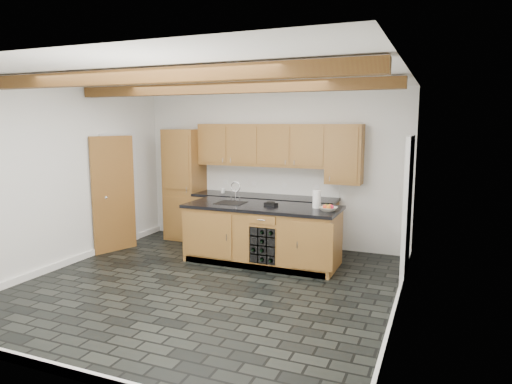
{
  "coord_description": "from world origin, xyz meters",
  "views": [
    {
      "loc": [
        2.9,
        -5.3,
        2.21
      ],
      "look_at": [
        0.4,
        0.8,
        1.22
      ],
      "focal_mm": 32.0,
      "sensor_mm": 36.0,
      "label": 1
    }
  ],
  "objects_px": {
    "island": "(262,234)",
    "fruit_bowl": "(328,209)",
    "paper_towel": "(317,199)",
    "kitchen_scale": "(271,204)"
  },
  "relations": [
    {
      "from": "island",
      "to": "fruit_bowl",
      "type": "relative_size",
      "value": 9.7
    },
    {
      "from": "island",
      "to": "paper_towel",
      "type": "bearing_deg",
      "value": 7.59
    },
    {
      "from": "fruit_bowl",
      "to": "paper_towel",
      "type": "distance_m",
      "value": 0.31
    },
    {
      "from": "kitchen_scale",
      "to": "paper_towel",
      "type": "height_order",
      "value": "paper_towel"
    },
    {
      "from": "kitchen_scale",
      "to": "paper_towel",
      "type": "distance_m",
      "value": 0.73
    },
    {
      "from": "fruit_bowl",
      "to": "island",
      "type": "bearing_deg",
      "value": 176.03
    },
    {
      "from": "kitchen_scale",
      "to": "paper_towel",
      "type": "bearing_deg",
      "value": 19.87
    },
    {
      "from": "island",
      "to": "fruit_bowl",
      "type": "height_order",
      "value": "fruit_bowl"
    },
    {
      "from": "island",
      "to": "paper_towel",
      "type": "relative_size",
      "value": 9.12
    },
    {
      "from": "kitchen_scale",
      "to": "fruit_bowl",
      "type": "bearing_deg",
      "value": 7.06
    }
  ]
}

